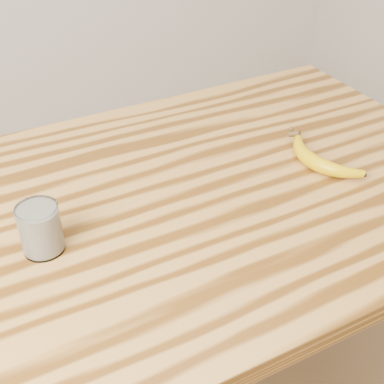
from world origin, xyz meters
name	(u,v)px	position (x,y,z in m)	size (l,w,h in m)	color
table	(194,240)	(0.00, 0.00, 0.77)	(1.20, 0.80, 0.90)	#A97535
smoothie_glass	(40,229)	(-0.31, -0.03, 0.94)	(0.07, 0.07, 0.09)	white
banana	(314,162)	(0.26, -0.05, 0.92)	(0.10, 0.27, 0.03)	#CBA003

